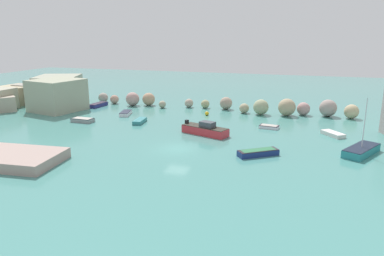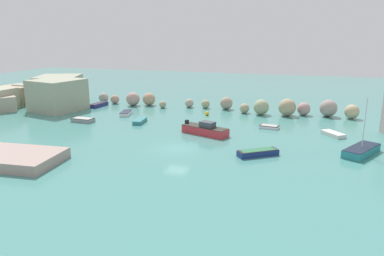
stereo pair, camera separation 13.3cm
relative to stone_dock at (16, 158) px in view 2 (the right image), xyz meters
name	(u,v)px [view 2 (the right image)]	position (x,y,z in m)	size (l,w,h in m)	color
cove_water	(177,149)	(13.31, 9.15, -0.50)	(160.00, 160.00, 0.00)	teal
cliff_headland_left	(39,94)	(-18.20, 25.15, 1.51)	(18.88, 20.17, 5.07)	#B4A592
rock_breakwater	(236,105)	(15.55, 30.81, 0.60)	(43.98, 4.57, 2.64)	#A69B90
stone_dock	(16,158)	(0.00, 0.00, 0.00)	(8.40, 5.80, 1.01)	#A88F85
channel_buoy	(207,113)	(11.93, 26.43, -0.19)	(0.62, 0.62, 0.62)	gold
moored_boat_0	(83,120)	(-3.80, 16.85, -0.20)	(3.18, 1.63, 0.58)	gray
moored_boat_1	(258,153)	(22.14, 9.46, -0.17)	(4.21, 3.56, 0.65)	navy
moored_boat_2	(205,130)	(14.67, 15.77, 0.11)	(6.32, 3.75, 1.69)	red
moored_boat_3	(140,121)	(4.19, 18.85, -0.24)	(1.56, 3.28, 0.53)	teal
moored_boat_5	(269,127)	(21.96, 21.32, -0.28)	(2.68, 1.69, 0.43)	white
moored_boat_6	(333,134)	(29.89, 19.99, -0.27)	(2.95, 3.20, 0.47)	white
moored_boat_7	(361,150)	(32.34, 13.20, -0.07)	(4.24, 5.68, 6.00)	teal
moored_boat_8	(126,113)	(-0.16, 22.95, -0.22)	(2.09, 3.42, 0.57)	white
moored_boat_9	(99,105)	(-7.88, 27.56, -0.19)	(1.70, 3.85, 0.63)	navy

